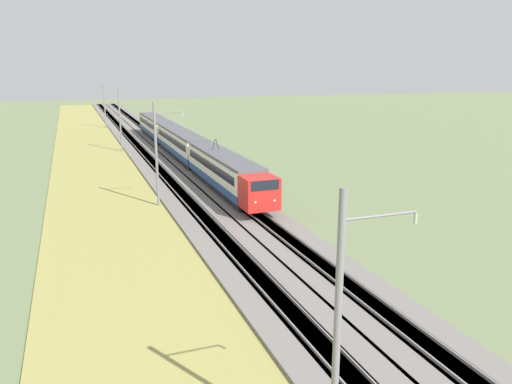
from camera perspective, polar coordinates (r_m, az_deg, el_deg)
ballast_main at (r=55.04m, az=-10.22°, el=1.57°), size 240.00×4.40×0.30m
ballast_adjacent at (r=55.90m, az=-5.98°, el=1.91°), size 240.00×4.40×0.30m
track_main at (r=55.04m, az=-10.22°, el=1.58°), size 240.00×1.57×0.45m
track_adjacent at (r=55.90m, az=-5.98°, el=1.92°), size 240.00×1.57×0.45m
grass_verge at (r=54.33m, az=-17.37°, el=0.88°), size 240.00×10.00×0.12m
passenger_train at (r=66.85m, az=-8.58°, el=5.66°), size 60.47×2.87×4.89m
catenary_mast_near at (r=14.95m, az=9.47°, el=-15.38°), size 0.22×2.56×8.70m
catenary_mast_mid at (r=43.48m, az=-11.26°, el=4.30°), size 0.22×2.56×9.03m
catenary_mast_far at (r=74.17m, az=-15.24°, el=8.03°), size 0.22×2.56×9.11m
catenary_mast_distant at (r=105.15m, az=-16.89°, el=9.40°), size 0.22×2.56×8.61m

